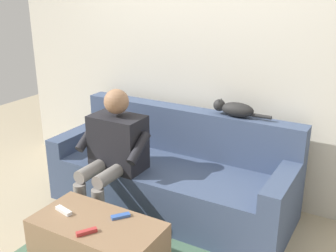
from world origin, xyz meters
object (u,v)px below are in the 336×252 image
(person_solo_seated, at_px, (114,148))
(cat_on_backrest, at_px, (235,109))
(remote_blue, at_px, (121,216))
(remote_white, at_px, (64,211))
(couch, at_px, (173,176))
(coffee_table, at_px, (98,248))
(remote_red, at_px, (87,232))

(person_solo_seated, xyz_separation_m, cat_on_backrest, (-0.78, -0.65, 0.28))
(cat_on_backrest, relative_size, remote_blue, 3.94)
(cat_on_backrest, distance_m, remote_white, 1.59)
(couch, height_order, remote_blue, couch)
(couch, height_order, coffee_table, couch)
(remote_red, bearing_deg, remote_blue, 16.89)
(coffee_table, xyz_separation_m, person_solo_seated, (0.35, -0.66, 0.42))
(person_solo_seated, height_order, remote_red, person_solo_seated)
(couch, distance_m, coffee_table, 1.05)
(cat_on_backrest, relative_size, remote_white, 3.48)
(couch, xyz_separation_m, cat_on_backrest, (-0.44, -0.27, 0.61))
(couch, relative_size, remote_red, 15.87)
(remote_blue, bearing_deg, cat_on_backrest, 22.31)
(remote_white, relative_size, remote_blue, 1.13)
(person_solo_seated, distance_m, remote_red, 0.91)
(coffee_table, xyz_separation_m, remote_white, (0.27, 0.02, 0.22))
(remote_red, distance_m, remote_blue, 0.27)
(couch, height_order, remote_white, couch)
(couch, bearing_deg, remote_white, 75.55)
(cat_on_backrest, bearing_deg, remote_red, 74.43)
(coffee_table, height_order, person_solo_seated, person_solo_seated)
(cat_on_backrest, height_order, remote_blue, cat_on_backrest)
(cat_on_backrest, relative_size, remote_red, 3.81)
(remote_white, xyz_separation_m, remote_red, (-0.31, 0.12, 0.00))
(coffee_table, height_order, remote_white, remote_white)
(cat_on_backrest, height_order, remote_red, cat_on_backrest)
(person_solo_seated, distance_m, cat_on_backrest, 1.06)
(couch, height_order, remote_red, couch)
(coffee_table, distance_m, person_solo_seated, 0.86)
(person_solo_seated, relative_size, remote_blue, 8.61)
(remote_blue, bearing_deg, remote_white, 148.33)
(person_solo_seated, xyz_separation_m, remote_white, (-0.07, 0.68, -0.21))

